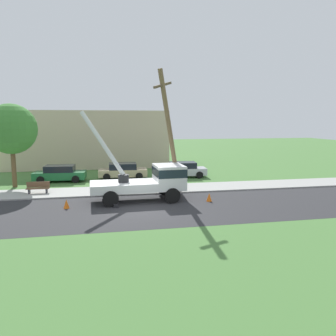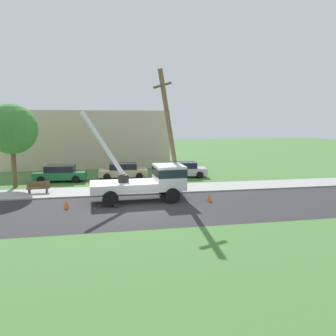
{
  "view_description": "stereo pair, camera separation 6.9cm",
  "coord_description": "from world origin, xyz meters",
  "views": [
    {
      "loc": [
        -2.32,
        -19.27,
        5.34
      ],
      "look_at": [
        1.94,
        2.48,
        2.12
      ],
      "focal_mm": 35.13,
      "sensor_mm": 36.0,
      "label": 1
    },
    {
      "loc": [
        -2.25,
        -19.28,
        5.34
      ],
      "look_at": [
        1.94,
        2.48,
        2.12
      ],
      "focal_mm": 35.13,
      "sensor_mm": 36.0,
      "label": 2
    }
  ],
  "objects": [
    {
      "name": "leaning_utility_pole",
      "position": [
        2.25,
        3.35,
        4.51
      ],
      "size": [
        2.44,
        2.17,
        8.79
      ],
      "color": "brown",
      "rests_on": "ground"
    },
    {
      "name": "traffic_cone_ahead",
      "position": [
        4.46,
        1.12,
        0.28
      ],
      "size": [
        0.36,
        0.36,
        0.56
      ],
      "primitive_type": "cone",
      "color": "orange",
      "rests_on": "ground"
    },
    {
      "name": "utility_truck",
      "position": [
        0.67,
        2.28,
        1.41
      ],
      "size": [
        6.85,
        3.21,
        5.98
      ],
      "color": "silver",
      "rests_on": "ground"
    },
    {
      "name": "sidewalk_strip",
      "position": [
        0.0,
        5.46,
        0.05
      ],
      "size": [
        80.0,
        3.26,
        0.1
      ],
      "primitive_type": "cube",
      "color": "#9E9E99",
      "rests_on": "ground"
    },
    {
      "name": "parked_sedan_tan",
      "position": [
        -0.66,
        11.0,
        0.71
      ],
      "size": [
        4.46,
        2.12,
        1.42
      ],
      "color": "tan",
      "rests_on": "ground"
    },
    {
      "name": "lowrise_building_backdrop",
      "position": [
        -4.06,
        19.98,
        3.2
      ],
      "size": [
        18.0,
        6.0,
        6.4
      ],
      "primitive_type": "cube",
      "color": "#C6B293",
      "rests_on": "ground"
    },
    {
      "name": "traffic_cone_behind",
      "position": [
        -4.67,
        1.11,
        0.28
      ],
      "size": [
        0.36,
        0.36,
        0.56
      ],
      "primitive_type": "cone",
      "color": "orange",
      "rests_on": "ground"
    },
    {
      "name": "road_asphalt",
      "position": [
        0.0,
        0.0,
        0.0
      ],
      "size": [
        80.0,
        7.67,
        0.01
      ],
      "primitive_type": "cube",
      "color": "#2B2B2D",
      "rests_on": "ground"
    },
    {
      "name": "traffic_cone_curbside",
      "position": [
        2.57,
        3.44,
        0.28
      ],
      "size": [
        0.36,
        0.36,
        0.56
      ],
      "primitive_type": "cone",
      "color": "orange",
      "rests_on": "ground"
    },
    {
      "name": "roadside_tree_near",
      "position": [
        -9.47,
        8.72,
        4.65
      ],
      "size": [
        3.99,
        3.99,
        6.66
      ],
      "color": "brown",
      "rests_on": "ground"
    },
    {
      "name": "parked_sedan_silver",
      "position": [
        4.95,
        10.68,
        0.71
      ],
      "size": [
        4.53,
        2.25,
        1.42
      ],
      "color": "#B7B7BF",
      "rests_on": "ground"
    },
    {
      "name": "parked_sedan_green",
      "position": [
        -6.18,
        10.53,
        0.71
      ],
      "size": [
        4.52,
        2.22,
        1.42
      ],
      "color": "#1E6638",
      "rests_on": "ground"
    },
    {
      "name": "park_bench",
      "position": [
        -7.11,
        5.53,
        0.46
      ],
      "size": [
        1.6,
        0.45,
        0.9
      ],
      "color": "brown",
      "rests_on": "ground"
    },
    {
      "name": "ground_plane",
      "position": [
        0.0,
        12.0,
        0.0
      ],
      "size": [
        120.0,
        120.0,
        0.0
      ],
      "primitive_type": "plane",
      "color": "#477538"
    }
  ]
}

